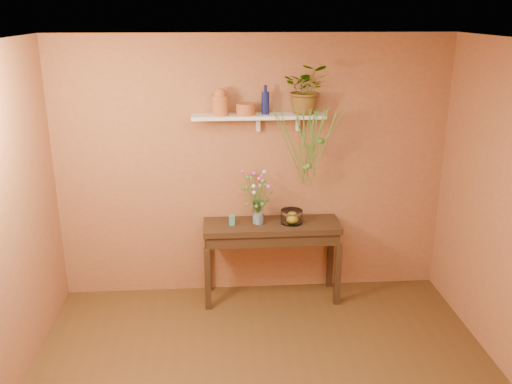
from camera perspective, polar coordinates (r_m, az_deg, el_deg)
name	(u,v)px	position (r m, az deg, el deg)	size (l,w,h in m)	color
room	(273,250)	(3.77, 1.73, -6.06)	(4.04, 4.04, 2.70)	#513418
sideboard	(272,234)	(5.64, 1.64, -4.41)	(1.39, 0.45, 0.84)	#382514
wall_shelf	(260,117)	(5.39, 0.39, 7.84)	(1.30, 0.24, 0.19)	white
terracotta_jug	(220,102)	(5.33, -3.75, 9.29)	(0.20, 0.20, 0.26)	#B46432
terracotta_pot	(246,109)	(5.34, -1.09, 8.59)	(0.18, 0.18, 0.11)	#B46432
blue_bottle	(265,102)	(5.38, 0.98, 9.30)	(0.10, 0.10, 0.28)	#101649
spider_plant	(307,89)	(5.42, 5.29, 10.63)	(0.43, 0.38, 0.48)	#447729
plant_fronds	(310,147)	(5.36, 5.67, 4.72)	(0.72, 0.39, 0.82)	#447729
glass_vase	(258,214)	(5.55, 0.23, -2.28)	(0.11, 0.11, 0.24)	white
bouquet	(258,189)	(5.47, 0.17, 0.34)	(0.31, 0.39, 0.43)	#386B28
glass_bowl	(292,217)	(5.59, 3.71, -2.61)	(0.22, 0.22, 0.13)	white
lemon	(292,219)	(5.58, 3.78, -2.79)	(0.09, 0.09, 0.09)	yellow
carton	(232,220)	(5.53, -2.53, -2.94)	(0.05, 0.04, 0.11)	teal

